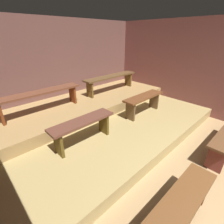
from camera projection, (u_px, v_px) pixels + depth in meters
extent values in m
cube|color=#9E7D53|center=(130.00, 143.00, 3.55)|extent=(5.78, 5.72, 0.08)
cube|color=brown|center=(64.00, 67.00, 4.61)|extent=(5.78, 0.06, 2.49)
cube|color=brown|center=(191.00, 68.00, 4.57)|extent=(0.06, 5.72, 2.49)
cube|color=#9F8953|center=(104.00, 123.00, 4.02)|extent=(4.98, 3.26, 0.24)
cube|color=#9D7B49|center=(84.00, 105.00, 4.44)|extent=(4.98, 1.65, 0.24)
cube|color=brown|center=(177.00, 207.00, 1.71)|extent=(1.50, 0.32, 0.04)
cube|color=#5A2C15|center=(196.00, 188.00, 2.21)|extent=(0.05, 0.26, 0.44)
cube|color=brown|center=(215.00, 160.00, 2.70)|extent=(0.05, 0.26, 0.44)
cube|color=brown|center=(82.00, 121.00, 2.90)|extent=(1.23, 0.32, 0.04)
cube|color=#503E15|center=(59.00, 144.00, 2.69)|extent=(0.05, 0.26, 0.44)
cube|color=#503E15|center=(104.00, 123.00, 3.31)|extent=(0.05, 0.26, 0.44)
cube|color=brown|center=(144.00, 97.00, 4.03)|extent=(1.23, 0.32, 0.04)
cube|color=brown|center=(130.00, 111.00, 3.83)|extent=(0.05, 0.26, 0.44)
cube|color=brown|center=(154.00, 100.00, 4.44)|extent=(0.05, 0.26, 0.44)
cube|color=brown|center=(39.00, 92.00, 3.57)|extent=(1.85, 0.32, 0.04)
cube|color=#662D12|center=(0.00, 114.00, 3.17)|extent=(0.05, 0.26, 0.44)
cube|color=#662D12|center=(73.00, 94.00, 4.18)|extent=(0.05, 0.26, 0.44)
cube|color=brown|center=(111.00, 76.00, 4.92)|extent=(1.85, 0.32, 0.04)
cube|color=brown|center=(90.00, 90.00, 4.52)|extent=(0.05, 0.26, 0.44)
cube|color=brown|center=(128.00, 80.00, 5.52)|extent=(0.05, 0.26, 0.44)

